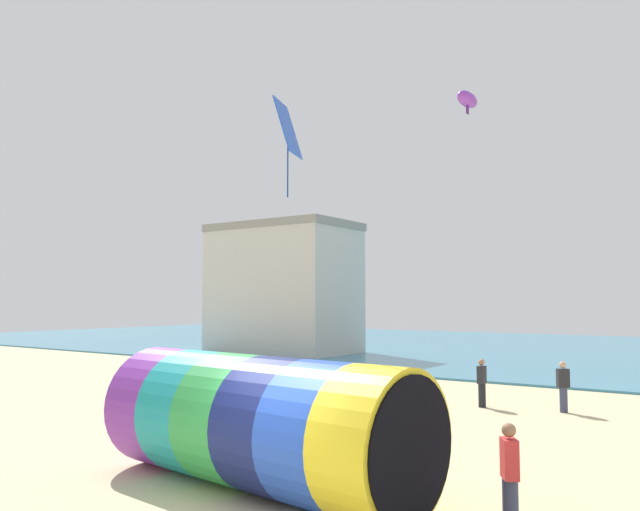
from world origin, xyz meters
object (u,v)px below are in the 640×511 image
object	(u,v)px
kite_handler	(510,477)
kite_blue_diamond	(288,130)
kite_purple_parafoil	(467,100)
bystander_mid_beach	(563,387)
giant_inflatable_tube	(260,422)
bystander_near_water	(482,383)

from	to	relation	value
kite_handler	kite_blue_diamond	xyz separation A→B (m)	(-5.06, 1.01, 6.41)
kite_purple_parafoil	bystander_mid_beach	bearing A→B (deg)	93.80
giant_inflatable_tube	kite_purple_parafoil	world-z (taller)	kite_purple_parafoil
giant_inflatable_tube	bystander_mid_beach	world-z (taller)	giant_inflatable_tube
giant_inflatable_tube	kite_handler	xyz separation A→B (m)	(4.51, 0.53, -0.41)
giant_inflatable_tube	bystander_near_water	size ratio (longest dim) A/B	4.41
bystander_near_water	giant_inflatable_tube	bearing A→B (deg)	-91.00
kite_purple_parafoil	bystander_near_water	world-z (taller)	kite_purple_parafoil
giant_inflatable_tube	bystander_near_water	xyz separation A→B (m)	(0.19, 11.09, -0.44)
kite_handler	kite_purple_parafoil	distance (m)	6.90
giant_inflatable_tube	bystander_near_water	bearing A→B (deg)	89.00
kite_blue_diamond	bystander_mid_beach	size ratio (longest dim) A/B	1.35
bystander_near_water	bystander_mid_beach	bearing A→B (deg)	11.90
giant_inflatable_tube	kite_handler	world-z (taller)	giant_inflatable_tube
kite_handler	kite_blue_diamond	distance (m)	8.23
bystander_near_water	kite_blue_diamond	bearing A→B (deg)	-94.49
kite_purple_parafoil	bystander_near_water	size ratio (longest dim) A/B	0.54
kite_purple_parafoil	bystander_mid_beach	distance (m)	11.45
kite_handler	bystander_mid_beach	xyz separation A→B (m)	(-1.86, 11.08, -0.02)
kite_handler	bystander_near_water	bearing A→B (deg)	112.22
kite_blue_diamond	bystander_mid_beach	bearing A→B (deg)	72.35
bystander_mid_beach	giant_inflatable_tube	bearing A→B (deg)	-102.86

